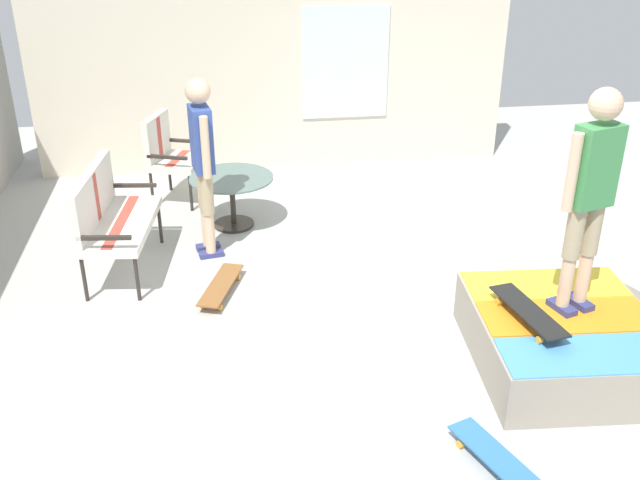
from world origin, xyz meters
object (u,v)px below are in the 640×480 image
skateboard_on_ramp (528,312)px  person_skater (591,186)px  skate_ramp (566,339)px  patio_bench (108,212)px  person_watching (202,154)px  skateboard_by_bench (221,285)px  patio_table (232,191)px  patio_chair_near_house (168,150)px  skateboard_spare (498,460)px

skateboard_on_ramp → person_skater: bearing=-71.1°
skate_ramp → patio_bench: bearing=60.4°
person_watching → person_skater: size_ratio=1.04×
patio_bench → skateboard_by_bench: patio_bench is taller
patio_table → person_skater: person_skater is taller
skateboard_by_bench → person_watching: bearing=6.7°
person_skater → skateboard_on_ramp: bearing=108.9°
patio_chair_near_house → skate_ramp: bearing=-140.0°
person_watching → person_skater: (-2.20, -2.79, 0.39)m
patio_table → skateboard_on_ramp: patio_table is taller
patio_chair_near_house → person_watching: person_watching is taller
patio_table → person_skater: (-2.82, -2.52, 1.05)m
patio_table → skateboard_spare: patio_table is taller
patio_bench → skateboard_spare: size_ratio=1.60×
skateboard_on_ramp → patio_table: bearing=35.5°
patio_chair_near_house → person_watching: 1.60m
skateboard_spare → skateboard_by_bench: bearing=34.3°
patio_chair_near_house → skateboard_on_ramp: size_ratio=1.24×
patio_bench → skateboard_on_ramp: 3.91m
patio_table → person_watching: size_ratio=0.50×
patio_chair_near_house → person_watching: bearing=-163.6°
patio_table → skateboard_on_ramp: bearing=-144.5°
skate_ramp → patio_chair_near_house: patio_chair_near_house is taller
skateboard_spare → skate_ramp: bearing=-41.5°
skate_ramp → person_watching: bearing=49.9°
skate_ramp → patio_bench: size_ratio=1.53×
patio_chair_near_house → person_skater: (-3.67, -3.22, 0.84)m
patio_table → skateboard_spare: 4.28m
person_watching → patio_bench: bearing=104.4°
patio_table → skateboard_on_ramp: 3.64m
patio_bench → person_watching: size_ratio=0.73×
person_watching → skate_ramp: bearing=-130.1°
person_skater → skateboard_by_bench: size_ratio=2.11×
skate_ramp → patio_bench: 4.22m
skate_ramp → person_watching: person_watching is taller
skateboard_by_bench → skateboard_on_ramp: skateboard_on_ramp is taller
skateboard_by_bench → patio_chair_near_house: bearing=12.9°
skateboard_by_bench → skate_ramp: bearing=-119.0°
skateboard_by_bench → skateboard_spare: (-2.51, -1.71, 0.00)m
skateboard_on_ramp → skate_ramp: bearing=-85.8°
patio_bench → skateboard_on_ramp: (-2.10, -3.29, -0.10)m
person_watching → skateboard_by_bench: (-0.85, -0.10, -0.98)m
skateboard_spare → person_skater: bearing=-40.1°
skateboard_by_bench → patio_bench: bearing=58.8°
patio_bench → patio_table: 1.48m
skateboard_by_bench → skateboard_on_ramp: (-1.49, -2.28, 0.44)m
skateboard_spare → patio_chair_near_house: bearing=25.0°
skate_ramp → person_skater: bearing=-22.8°
person_skater → skateboard_spare: 2.04m
patio_bench → person_skater: size_ratio=0.75×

